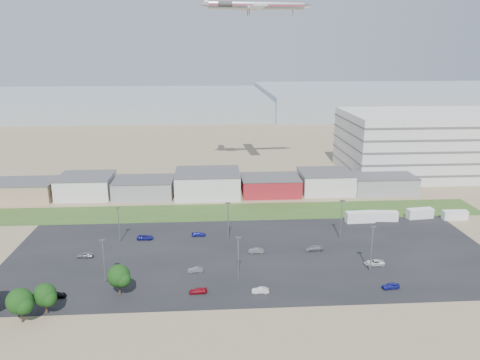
{
  "coord_description": "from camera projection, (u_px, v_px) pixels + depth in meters",
  "views": [
    {
      "loc": [
        -4.92,
        -86.28,
        49.19
      ],
      "look_at": [
        2.16,
        22.0,
        18.77
      ],
      "focal_mm": 35.0,
      "sensor_mm": 36.0,
      "label": 1
    }
  ],
  "objects": [
    {
      "name": "ground",
      "position": [
        237.0,
        296.0,
        96.49
      ],
      "size": [
        700.0,
        700.0,
        0.0
      ],
      "primitive_type": "plane",
      "color": "#8B7C58",
      "rests_on": "ground"
    },
    {
      "name": "parking_lot",
      "position": [
        252.0,
        255.0,
        116.01
      ],
      "size": [
        120.0,
        50.0,
        0.01
      ],
      "primitive_type": "cube",
      "color": "black",
      "rests_on": "ground"
    },
    {
      "name": "grass_strip",
      "position": [
        227.0,
        212.0,
        146.45
      ],
      "size": [
        160.0,
        16.0,
        0.02
      ],
      "primitive_type": "cube",
      "color": "#30541F",
      "rests_on": "ground"
    },
    {
      "name": "hills_backdrop",
      "position": [
        262.0,
        103.0,
        400.45
      ],
      "size": [
        700.0,
        200.0,
        9.0
      ],
      "primitive_type": null,
      "color": "gray",
      "rests_on": "ground"
    },
    {
      "name": "building_row",
      "position": [
        176.0,
        184.0,
        162.56
      ],
      "size": [
        170.0,
        20.0,
        8.0
      ],
      "primitive_type": null,
      "color": "silver",
      "rests_on": "ground"
    },
    {
      "name": "parking_garage",
      "position": [
        444.0,
        143.0,
        190.04
      ],
      "size": [
        80.0,
        40.0,
        25.0
      ],
      "primitive_type": "cube",
      "color": "silver",
      "rests_on": "ground"
    },
    {
      "name": "box_trailer_a",
      "position": [
        360.0,
        217.0,
        137.52
      ],
      "size": [
        8.57,
        2.98,
        3.18
      ],
      "primitive_type": null,
      "rotation": [
        0.0,
        0.0,
        0.04
      ],
      "color": "silver",
      "rests_on": "ground"
    },
    {
      "name": "box_trailer_b",
      "position": [
        384.0,
        216.0,
        138.8
      ],
      "size": [
        7.81,
        3.06,
        2.86
      ],
      "primitive_type": null,
      "rotation": [
        0.0,
        0.0,
        -0.09
      ],
      "color": "silver",
      "rests_on": "ground"
    },
    {
      "name": "box_trailer_c",
      "position": [
        420.0,
        213.0,
        140.85
      ],
      "size": [
        8.17,
        3.43,
        2.97
      ],
      "primitive_type": null,
      "rotation": [
        0.0,
        0.0,
        0.12
      ],
      "color": "silver",
      "rests_on": "ground"
    },
    {
      "name": "box_trailer_d",
      "position": [
        455.0,
        215.0,
        139.77
      ],
      "size": [
        7.31,
        2.3,
        2.74
      ],
      "primitive_type": null,
      "rotation": [
        0.0,
        0.0,
        -0.0
      ],
      "color": "silver",
      "rests_on": "ground"
    },
    {
      "name": "tree_mid",
      "position": [
        20.0,
        304.0,
        86.27
      ],
      "size": [
        5.17,
        5.17,
        7.76
      ],
      "primitive_type": null,
      "color": "black",
      "rests_on": "ground"
    },
    {
      "name": "tree_right",
      "position": [
        45.0,
        297.0,
        89.26
      ],
      "size": [
        4.72,
        4.72,
        7.08
      ],
      "primitive_type": null,
      "color": "black",
      "rests_on": "ground"
    },
    {
      "name": "tree_near",
      "position": [
        119.0,
        278.0,
        96.11
      ],
      "size": [
        5.03,
        5.03,
        7.55
      ],
      "primitive_type": null,
      "color": "black",
      "rests_on": "ground"
    },
    {
      "name": "lightpole_front_l",
      "position": [
        104.0,
        261.0,
        100.75
      ],
      "size": [
        1.19,
        0.5,
        10.15
      ],
      "primitive_type": null,
      "color": "slate",
      "rests_on": "ground"
    },
    {
      "name": "lightpole_front_m",
      "position": [
        238.0,
        259.0,
        101.55
      ],
      "size": [
        1.22,
        0.51,
        10.35
      ],
      "primitive_type": null,
      "color": "slate",
      "rests_on": "ground"
    },
    {
      "name": "lightpole_front_r",
      "position": [
        371.0,
        249.0,
        105.94
      ],
      "size": [
        1.29,
        0.54,
        10.95
      ],
      "primitive_type": null,
      "color": "slate",
      "rests_on": "ground"
    },
    {
      "name": "lightpole_back_l",
      "position": [
        119.0,
        225.0,
        122.3
      ],
      "size": [
        1.14,
        0.47,
        9.68
      ],
      "primitive_type": null,
      "color": "slate",
      "rests_on": "ground"
    },
    {
      "name": "lightpole_back_m",
      "position": [
        228.0,
        223.0,
        122.09
      ],
      "size": [
        1.29,
        0.54,
        11.0
      ],
      "primitive_type": null,
      "color": "slate",
      "rests_on": "ground"
    },
    {
      "name": "lightpole_back_r",
      "position": [
        341.0,
        220.0,
        124.54
      ],
      "size": [
        1.27,
        0.53,
        10.82
      ],
      "primitive_type": null,
      "color": "slate",
      "rests_on": "ground"
    },
    {
      "name": "airliner",
      "position": [
        256.0,
        5.0,
        164.61
      ],
      "size": [
        43.43,
        31.18,
        12.27
      ],
      "primitive_type": null,
      "rotation": [
        0.0,
        0.0,
        0.07
      ],
      "color": "silver"
    },
    {
      "name": "parked_car_0",
      "position": [
        374.0,
        263.0,
        110.21
      ],
      "size": [
        4.72,
        2.22,
        1.3
      ],
      "primitive_type": "imported",
      "rotation": [
        0.0,
        0.0,
        -1.56
      ],
      "color": "silver",
      "rests_on": "ground"
    },
    {
      "name": "parked_car_2",
      "position": [
        391.0,
        286.0,
        99.43
      ],
      "size": [
        3.86,
        1.86,
        1.27
      ],
      "primitive_type": "imported",
      "rotation": [
        0.0,
        0.0,
        -1.47
      ],
      "color": "navy",
      "rests_on": "ground"
    },
    {
      "name": "parked_car_3",
      "position": [
        198.0,
        291.0,
        97.57
      ],
      "size": [
        3.82,
        1.68,
        1.09
      ],
      "primitive_type": "imported",
      "rotation": [
        0.0,
        0.0,
        -1.53
      ],
      "color": "maroon",
      "rests_on": "ground"
    },
    {
      "name": "parked_car_4",
      "position": [
        195.0,
        270.0,
        106.82
      ],
      "size": [
        3.57,
        1.51,
        1.15
      ],
      "primitive_type": "imported",
      "rotation": [
        0.0,
        0.0,
        -1.48
      ],
      "color": "#595B5E",
      "rests_on": "ground"
    },
    {
      "name": "parked_car_5",
      "position": [
        85.0,
        255.0,
        114.31
      ],
      "size": [
        3.85,
        1.67,
        1.29
      ],
      "primitive_type": "imported",
      "rotation": [
        0.0,
        0.0,
        -1.61
      ],
      "color": "#A5A5AA",
      "rests_on": "ground"
    },
    {
      "name": "parked_car_6",
      "position": [
        199.0,
        234.0,
        127.49
      ],
      "size": [
        3.92,
        1.78,
        1.12
      ],
      "primitive_type": "imported",
      "rotation": [
        0.0,
        0.0,
        1.63
      ],
      "color": "navy",
      "rests_on": "ground"
    },
    {
      "name": "parked_car_7",
      "position": [
        256.0,
        250.0,
        116.89
      ],
      "size": [
        3.94,
        1.62,
        1.27
      ],
      "primitive_type": "imported",
      "rotation": [
        0.0,
        0.0,
        -1.64
      ],
      "color": "#595B5E",
      "rests_on": "ground"
    },
    {
      "name": "parked_car_9",
      "position": [
        145.0,
        237.0,
        125.15
      ],
      "size": [
        4.43,
        2.15,
        1.21
      ],
      "primitive_type": "imported",
      "rotation": [
        0.0,
        0.0,
        1.54
      ],
      "color": "navy",
      "rests_on": "ground"
    },
    {
      "name": "parked_car_10",
      "position": [
        56.0,
        295.0,
        95.85
      ],
      "size": [
        4.2,
        2.03,
        1.18
      ],
      "primitive_type": "imported",
      "rotation": [
        0.0,
        0.0,
        1.67
      ],
      "color": "black",
      "rests_on": "ground"
    },
    {
      "name": "parked_car_12",
      "position": [
        314.0,
        248.0,
        118.15
      ],
      "size": [
        4.62,
        2.23,
        1.3
      ],
      "primitive_type": "imported",
      "rotation": [
        0.0,
        0.0,
        -1.48
      ],
      "color": "#A5A5AA",
      "rests_on": "ground"
    },
    {
      "name": "parked_car_13",
      "position": [
        260.0,
        290.0,
        97.68
      ],
      "size": [
        3.64,
        1.44,
        1.18
      ],
      "primitive_type": "imported",
      "rotation": [
        0.0,
        0.0,
        -1.62
      ],
      "color": "silver",
      "rests_on": "ground"
    }
  ]
}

